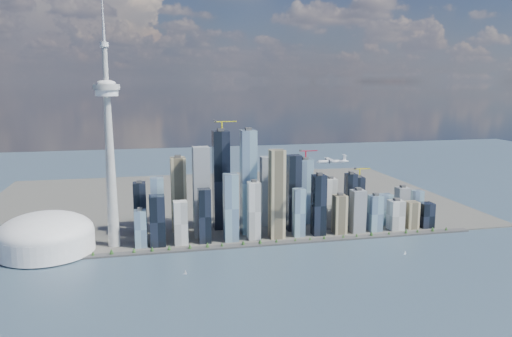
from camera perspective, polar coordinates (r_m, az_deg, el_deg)
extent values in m
plane|color=#374C61|center=(913.11, 2.70, -13.77)|extent=(4000.00, 4000.00, 0.00)
cube|color=#383838|center=(1139.31, -0.63, -8.75)|extent=(1100.00, 22.00, 4.00)
cube|color=#4C4C47|center=(1565.78, -4.03, -3.60)|extent=(1400.00, 900.00, 3.00)
cylinder|color=#3F2D1E|center=(1145.22, -25.02, -9.45)|extent=(1.00, 1.00, 2.40)
cone|color=#1E4217|center=(1144.09, -25.03, -9.27)|extent=(7.20, 7.20, 8.00)
cylinder|color=#3F2D1E|center=(1129.09, -20.67, -9.42)|extent=(1.00, 1.00, 2.40)
cone|color=#1E4217|center=(1127.94, -20.68, -9.24)|extent=(7.20, 7.20, 8.00)
cylinder|color=#3F2D1E|center=(1119.46, -16.22, -9.33)|extent=(1.00, 1.00, 2.40)
cone|color=#1E4217|center=(1118.30, -16.23, -9.16)|extent=(7.20, 7.20, 8.00)
cylinder|color=#3F2D1E|center=(1116.50, -11.72, -9.19)|extent=(1.00, 1.00, 2.40)
cone|color=#1E4217|center=(1115.34, -11.73, -9.01)|extent=(7.20, 7.20, 8.00)
cylinder|color=#3F2D1E|center=(1120.25, -7.23, -8.99)|extent=(1.00, 1.00, 2.40)
cone|color=#1E4217|center=(1119.09, -7.24, -8.81)|extent=(7.20, 7.20, 8.00)
cylinder|color=#3F2D1E|center=(1130.65, -2.81, -8.74)|extent=(1.00, 1.00, 2.40)
cone|color=#1E4217|center=(1129.50, -2.81, -8.57)|extent=(7.20, 7.20, 8.00)
cylinder|color=#3F2D1E|center=(1147.52, 1.51, -8.45)|extent=(1.00, 1.00, 2.40)
cone|color=#1E4217|center=(1146.39, 1.51, -8.28)|extent=(7.20, 7.20, 8.00)
cylinder|color=#3F2D1E|center=(1170.58, 5.67, -8.12)|extent=(1.00, 1.00, 2.40)
cone|color=#1E4217|center=(1169.47, 5.67, -7.95)|extent=(7.20, 7.20, 8.00)
cylinder|color=#3F2D1E|center=(1199.47, 9.64, -7.77)|extent=(1.00, 1.00, 2.40)
cone|color=#1E4217|center=(1198.39, 9.65, -7.60)|extent=(7.20, 7.20, 8.00)
cylinder|color=#3F2D1E|center=(1233.79, 13.41, -7.40)|extent=(1.00, 1.00, 2.40)
cone|color=#1E4217|center=(1232.74, 13.41, -7.24)|extent=(7.20, 7.20, 8.00)
cylinder|color=#3F2D1E|center=(1273.09, 16.95, -7.02)|extent=(1.00, 1.00, 2.40)
cone|color=#1E4217|center=(1272.07, 16.96, -6.87)|extent=(7.20, 7.20, 8.00)
cylinder|color=#3F2D1E|center=(1316.93, 20.26, -6.65)|extent=(1.00, 1.00, 2.40)
cone|color=#1E4217|center=(1315.95, 20.27, -6.50)|extent=(7.20, 7.20, 8.00)
cube|color=black|center=(1138.53, -11.01, -5.87)|extent=(34.00, 34.00, 114.88)
cube|color=#738FAF|center=(1182.82, -11.11, -4.49)|extent=(30.00, 30.00, 146.21)
cube|color=silver|center=(1142.71, -8.48, -6.15)|extent=(30.00, 30.00, 99.21)
cube|color=#C4B386|center=(1233.93, -8.88, -2.95)|extent=(36.00, 36.00, 182.76)
cube|color=slate|center=(1181.56, -6.06, -2.68)|extent=(38.00, 38.00, 214.10)
cube|color=black|center=(1143.98, -5.74, -5.39)|extent=(28.00, 28.00, 125.32)
cube|color=#738FAF|center=(1147.38, -3.01, -4.50)|extent=(32.00, 32.00, 156.65)
cube|color=black|center=(1238.71, -3.84, -1.32)|extent=(40.00, 40.00, 245.43)
cube|color=#738FAF|center=(1194.59, -0.83, -1.59)|extent=(36.00, 36.00, 250.65)
cube|color=silver|center=(1159.98, -0.32, -4.86)|extent=(28.00, 28.00, 135.77)
cube|color=#C4B386|center=(1163.76, 2.33, -2.96)|extent=(34.00, 34.00, 208.87)
cube|color=slate|center=(1266.48, 1.11, -2.62)|extent=(30.00, 30.00, 177.54)
cube|color=black|center=(1227.65, 4.21, -2.80)|extent=(32.00, 32.00, 187.99)
cube|color=#738FAF|center=(1189.97, 4.89, -5.03)|extent=(26.00, 26.00, 114.88)
cube|color=black|center=(1201.60, 7.18, -4.16)|extent=(30.00, 30.00, 146.21)
cube|color=#738FAF|center=(1295.83, 5.63, -2.62)|extent=(34.00, 34.00, 167.10)
cube|color=silver|center=(1266.62, 8.54, -3.94)|extent=(28.00, 28.00, 125.32)
cube|color=#C4B386|center=(1225.51, 9.36, -5.19)|extent=(30.00, 30.00, 93.99)
cube|color=slate|center=(1243.29, 11.52, -4.80)|extent=(32.00, 32.00, 104.44)
cube|color=black|center=(1283.90, 10.64, -3.58)|extent=(26.00, 26.00, 135.77)
cube|color=#738FAF|center=(1266.05, 13.58, -4.97)|extent=(30.00, 30.00, 88.77)
cube|color=black|center=(1354.99, 11.66, -3.35)|extent=(28.00, 28.00, 114.88)
cube|color=#738FAF|center=(1332.50, 14.57, -4.51)|extent=(30.00, 30.00, 78.33)
cube|color=silver|center=(1290.39, 15.57, -5.14)|extent=(34.00, 34.00, 73.11)
cube|color=#C4B386|center=(1312.46, 17.31, -5.09)|extent=(28.00, 28.00, 67.88)
cube|color=slate|center=(1351.39, 16.29, -4.04)|extent=(30.00, 30.00, 93.99)
cube|color=black|center=(1335.69, 18.99, -5.04)|extent=(32.00, 32.00, 62.66)
cube|color=#738FAF|center=(1374.55, 17.93, -4.12)|extent=(26.00, 26.00, 83.55)
cube|color=black|center=(1238.64, -13.02, -4.41)|extent=(30.00, 30.00, 125.32)
cube|color=#738FAF|center=(1142.78, -13.00, -6.70)|extent=(26.00, 26.00, 83.55)
cube|color=yellow|center=(1219.80, -3.91, 4.85)|extent=(3.00, 3.00, 22.00)
cube|color=yellow|center=(1220.14, -3.53, 5.37)|extent=(55.00, 2.20, 2.20)
cube|color=#383838|center=(1216.37, -4.69, 5.44)|extent=(6.00, 4.00, 4.00)
cube|color=#B4192E|center=(1278.74, 5.70, 1.52)|extent=(3.00, 3.00, 22.00)
cube|color=#B4192E|center=(1279.45, 6.02, 2.02)|extent=(48.00, 2.20, 2.20)
cube|color=#383838|center=(1272.52, 5.10, 2.08)|extent=(6.00, 4.00, 4.00)
cube|color=yellow|center=(1341.19, 11.76, -0.51)|extent=(3.00, 3.00, 22.00)
cube|color=yellow|center=(1342.05, 12.04, -0.03)|extent=(45.00, 2.20, 2.20)
cube|color=#383838|center=(1333.49, 11.26, 0.02)|extent=(6.00, 4.00, 4.00)
cone|color=#9D9E99|center=(1135.76, -16.27, -0.30)|extent=(26.00, 26.00, 340.00)
cylinder|color=white|center=(1119.41, -16.70, 8.29)|extent=(48.00, 48.00, 14.00)
cylinder|color=#9D9E99|center=(1119.22, -16.73, 8.91)|extent=(56.00, 56.00, 12.00)
ellipsoid|color=white|center=(1119.17, -16.75, 9.32)|extent=(40.00, 40.00, 14.00)
cylinder|color=#9D9E99|center=(1119.76, -16.85, 11.36)|extent=(11.00, 11.00, 80.00)
cylinder|color=white|center=(1121.78, -16.96, 13.40)|extent=(18.00, 18.00, 10.00)
cone|color=silver|center=(1127.22, -17.11, 16.34)|extent=(7.00, 7.00, 105.00)
cylinder|color=white|center=(1178.30, -22.82, -7.74)|extent=(200.00, 200.00, 44.00)
ellipsoid|color=white|center=(1172.12, -22.89, -6.71)|extent=(200.00, 200.00, 84.00)
cylinder|color=silver|center=(1099.84, 8.65, 0.79)|extent=(60.44, 10.76, 7.40)
cone|color=silver|center=(1090.69, 7.09, 0.75)|extent=(8.50, 7.84, 7.40)
cone|color=silver|center=(1110.17, 10.24, 0.82)|extent=(11.96, 8.04, 7.40)
cube|color=silver|center=(1098.52, 8.54, 0.99)|extent=(12.87, 65.17, 1.16)
cylinder|color=silver|center=(1086.86, 8.74, 0.79)|extent=(12.93, 4.87, 4.16)
cylinder|color=silver|center=(1110.77, 8.34, 0.99)|extent=(12.93, 4.87, 4.16)
cylinder|color=#3F3F3F|center=(1084.75, 8.39, 0.78)|extent=(0.87, 9.25, 9.25)
cylinder|color=#3F3F3F|center=(1108.70, 8.00, 0.98)|extent=(0.87, 9.25, 9.25)
cube|color=silver|center=(1107.90, 10.08, 1.20)|extent=(6.52, 1.29, 12.72)
cube|color=silver|center=(1106.96, 10.09, 1.53)|extent=(6.25, 21.06, 0.81)
cube|color=white|center=(992.01, -8.13, -11.85)|extent=(6.42, 3.74, 0.82)
cylinder|color=#999999|center=(990.28, -8.13, -11.60)|extent=(0.25, 0.25, 9.23)
cube|color=white|center=(1134.32, 16.64, -9.35)|extent=(5.73, 2.90, 0.73)
cylinder|color=#999999|center=(1132.97, 16.65, -9.15)|extent=(0.22, 0.22, 8.25)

